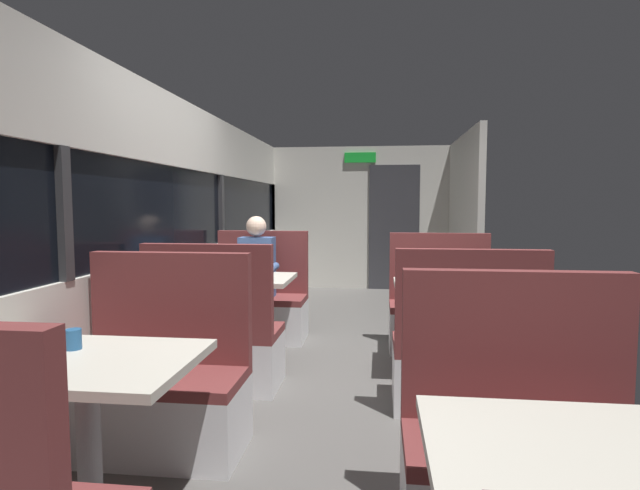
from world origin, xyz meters
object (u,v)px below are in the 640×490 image
object	(u,v)px
coffee_cup_primary	(73,339)
bench_front_aisle_facing_entry	(522,467)
dining_table_near_window	(87,382)
dining_table_rear_aisle	(451,297)
dining_table_mid_window	(241,288)
coffee_cup_secondary	(438,281)
seated_passenger	(258,288)
bench_near_window_facing_entry	(161,392)
bench_rear_aisle_facing_end	(465,362)
bench_rear_aisle_facing_entry	(440,316)
bench_mid_window_facing_entry	(260,307)
bench_mid_window_facing_end	(216,345)

from	to	relation	value
coffee_cup_primary	bench_front_aisle_facing_entry	bearing A→B (deg)	-0.43
dining_table_near_window	dining_table_rear_aisle	xyz separation A→B (m)	(1.79, 2.16, 0.00)
dining_table_mid_window	coffee_cup_secondary	bearing A→B (deg)	-12.26
dining_table_rear_aisle	seated_passenger	bearing A→B (deg)	155.20
bench_near_window_facing_entry	dining_table_mid_window	xyz separation A→B (m)	(0.00, 1.66, 0.31)
dining_table_rear_aisle	coffee_cup_secondary	bearing A→B (deg)	-127.22
dining_table_near_window	bench_near_window_facing_entry	xyz separation A→B (m)	(0.00, 0.70, -0.31)
bench_rear_aisle_facing_end	bench_rear_aisle_facing_entry	xyz separation A→B (m)	(0.00, 1.40, 0.00)
bench_rear_aisle_facing_entry	coffee_cup_primary	size ratio (longest dim) A/B	12.22
dining_table_near_window	bench_front_aisle_facing_entry	xyz separation A→B (m)	(1.79, 0.10, -0.31)
bench_rear_aisle_facing_end	bench_rear_aisle_facing_entry	bearing A→B (deg)	90.00
seated_passenger	bench_near_window_facing_entry	bearing A→B (deg)	-90.00
bench_mid_window_facing_entry	dining_table_rear_aisle	size ratio (longest dim) A/B	1.22
bench_near_window_facing_entry	coffee_cup_primary	distance (m)	0.75
bench_rear_aisle_facing_end	coffee_cup_secondary	xyz separation A→B (m)	(-0.12, 0.54, 0.46)
coffee_cup_primary	bench_mid_window_facing_entry	bearing A→B (deg)	87.53
bench_rear_aisle_facing_entry	coffee_cup_primary	xyz separation A→B (m)	(-1.92, -2.74, 0.46)
bench_near_window_facing_entry	bench_rear_aisle_facing_entry	size ratio (longest dim) A/B	1.00
coffee_cup_primary	seated_passenger	bearing A→B (deg)	87.46
bench_mid_window_facing_entry	coffee_cup_secondary	size ratio (longest dim) A/B	12.22
coffee_cup_secondary	bench_mid_window_facing_entry	bearing A→B (deg)	147.51
bench_front_aisle_facing_entry	coffee_cup_secondary	distance (m)	1.95
dining_table_near_window	bench_mid_window_facing_end	world-z (taller)	bench_mid_window_facing_end
dining_table_near_window	dining_table_rear_aisle	world-z (taller)	same
dining_table_mid_window	coffee_cup_primary	bearing A→B (deg)	-93.24
bench_front_aisle_facing_entry	bench_rear_aisle_facing_entry	bearing A→B (deg)	90.00
dining_table_mid_window	bench_rear_aisle_facing_end	world-z (taller)	bench_rear_aisle_facing_end
coffee_cup_primary	coffee_cup_secondary	bearing A→B (deg)	46.33
bench_rear_aisle_facing_entry	seated_passenger	xyz separation A→B (m)	(-1.79, 0.13, 0.21)
bench_front_aisle_facing_entry	bench_rear_aisle_facing_end	xyz separation A→B (m)	(0.00, 1.36, 0.00)
dining_table_mid_window	bench_near_window_facing_entry	bearing A→B (deg)	-90.00
bench_mid_window_facing_end	bench_front_aisle_facing_entry	size ratio (longest dim) A/B	1.00
bench_front_aisle_facing_entry	coffee_cup_secondary	bearing A→B (deg)	93.72
dining_table_near_window	bench_mid_window_facing_end	xyz separation A→B (m)	(0.00, 1.66, -0.31)
bench_near_window_facing_entry	dining_table_mid_window	bearing A→B (deg)	90.00
dining_table_rear_aisle	bench_rear_aisle_facing_end	xyz separation A→B (m)	(0.00, -0.70, -0.31)
bench_mid_window_facing_end	bench_rear_aisle_facing_end	distance (m)	1.80
dining_table_mid_window	bench_front_aisle_facing_entry	distance (m)	2.90
dining_table_near_window	dining_table_mid_window	world-z (taller)	same
bench_mid_window_facing_entry	bench_rear_aisle_facing_end	xyz separation A→B (m)	(1.79, -1.60, 0.00)
bench_rear_aisle_facing_end	coffee_cup_secondary	bearing A→B (deg)	102.92
dining_table_rear_aisle	seated_passenger	size ratio (longest dim) A/B	0.71
dining_table_near_window	coffee_cup_primary	world-z (taller)	coffee_cup_primary
dining_table_mid_window	bench_mid_window_facing_end	bearing A→B (deg)	-90.00
bench_mid_window_facing_end	coffee_cup_secondary	world-z (taller)	bench_mid_window_facing_end
bench_mid_window_facing_end	bench_mid_window_facing_entry	size ratio (longest dim) A/B	1.00
bench_near_window_facing_entry	bench_front_aisle_facing_entry	bearing A→B (deg)	-18.53
bench_front_aisle_facing_entry	bench_rear_aisle_facing_end	bearing A→B (deg)	90.00
bench_front_aisle_facing_entry	bench_near_window_facing_entry	bearing A→B (deg)	161.47
dining_table_near_window	coffee_cup_secondary	bearing A→B (deg)	50.09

